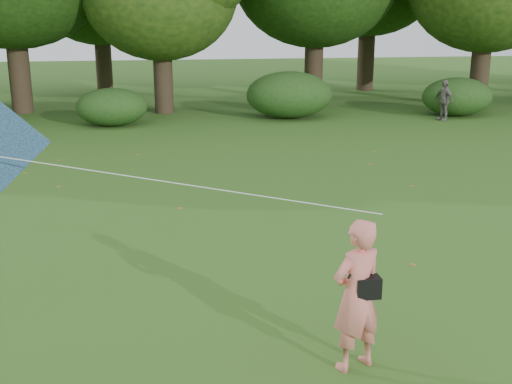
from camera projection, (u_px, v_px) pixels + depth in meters
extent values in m
plane|color=#265114|center=(336.00, 335.00, 8.75)|extent=(100.00, 100.00, 0.00)
imported|color=#EE7A70|center=(357.00, 295.00, 7.71)|extent=(0.83, 0.70, 1.93)
imported|color=slate|center=(444.00, 100.00, 25.37)|extent=(0.70, 1.02, 1.61)
cube|color=black|center=(367.00, 287.00, 7.66)|extent=(0.30, 0.20, 0.26)
cylinder|color=black|center=(359.00, 259.00, 7.53)|extent=(0.33, 0.14, 0.47)
cylinder|color=white|center=(162.00, 181.00, 7.40)|extent=(5.02, 0.96, 0.76)
cylinder|color=#3A2D1E|center=(19.00, 67.00, 27.01)|extent=(0.88, 0.88, 3.85)
cylinder|color=#3A2D1E|center=(163.00, 76.00, 27.03)|extent=(0.80, 0.80, 3.15)
cylinder|color=#3A2D1E|center=(314.00, 63.00, 29.88)|extent=(0.86, 0.86, 3.67)
cylinder|color=#3A2D1E|center=(480.00, 69.00, 28.56)|extent=(0.83, 0.83, 3.43)
cylinder|color=#3A2D1E|center=(104.00, 59.00, 33.67)|extent=(0.84, 0.84, 3.50)
cylinder|color=#3A2D1E|center=(366.00, 52.00, 34.69)|extent=(0.90, 0.90, 4.02)
ellipsoid|color=#264919|center=(112.00, 107.00, 24.22)|extent=(2.66, 2.09, 1.42)
ellipsoid|color=#264919|center=(289.00, 95.00, 25.94)|extent=(3.50, 2.75, 1.88)
ellipsoid|color=#264919|center=(457.00, 97.00, 26.52)|extent=(2.94, 2.31, 1.58)
cube|color=olive|center=(413.00, 265.00, 11.13)|extent=(0.13, 0.14, 0.01)
cube|color=olive|center=(25.00, 173.00, 17.36)|extent=(0.14, 0.14, 0.01)
cube|color=olive|center=(137.00, 154.00, 19.60)|extent=(0.13, 0.09, 0.01)
cube|color=olive|center=(180.00, 208.00, 14.30)|extent=(0.14, 0.12, 0.01)
cube|color=olive|center=(412.00, 186.00, 16.09)|extent=(0.14, 0.11, 0.01)
cube|color=olive|center=(370.00, 164.00, 18.38)|extent=(0.13, 0.14, 0.01)
cube|color=olive|center=(59.00, 160.00, 18.83)|extent=(0.14, 0.12, 0.01)
cube|color=olive|center=(59.00, 187.00, 16.03)|extent=(0.10, 0.13, 0.01)
cube|color=olive|center=(374.00, 152.00, 19.96)|extent=(0.14, 0.13, 0.01)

